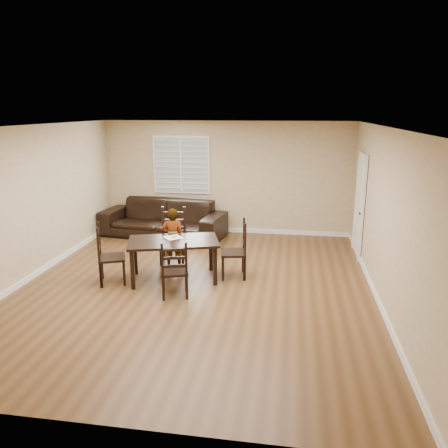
{
  "coord_description": "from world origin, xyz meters",
  "views": [
    {
      "loc": [
        1.57,
        -6.86,
        2.97
      ],
      "look_at": [
        0.42,
        0.49,
        1.0
      ],
      "focal_mm": 35.0,
      "sensor_mm": 36.0,
      "label": 1
    }
  ],
  "objects_px": {
    "child": "(173,239)",
    "sofa": "(163,219)",
    "chair_left": "(104,257)",
    "chair_far": "(175,273)",
    "chair_right": "(240,251)",
    "dining_table": "(173,245)",
    "donut": "(174,236)",
    "chair_near": "(174,237)"
  },
  "relations": [
    {
      "from": "child",
      "to": "sofa",
      "type": "height_order",
      "value": "child"
    },
    {
      "from": "chair_left",
      "to": "sofa",
      "type": "xyz_separation_m",
      "value": [
        0.17,
        3.0,
        -0.05
      ]
    },
    {
      "from": "chair_far",
      "to": "chair_right",
      "type": "relative_size",
      "value": 0.91
    },
    {
      "from": "chair_right",
      "to": "sofa",
      "type": "distance_m",
      "value": 3.16
    },
    {
      "from": "chair_left",
      "to": "child",
      "type": "relative_size",
      "value": 0.9
    },
    {
      "from": "chair_right",
      "to": "dining_table",
      "type": "bearing_deg",
      "value": -84.04
    },
    {
      "from": "donut",
      "to": "chair_far",
      "type": "bearing_deg",
      "value": -74.78
    },
    {
      "from": "chair_near",
      "to": "chair_right",
      "type": "height_order",
      "value": "chair_near"
    },
    {
      "from": "chair_near",
      "to": "sofa",
      "type": "xyz_separation_m",
      "value": [
        -0.72,
        1.67,
        -0.07
      ]
    },
    {
      "from": "dining_table",
      "to": "sofa",
      "type": "bearing_deg",
      "value": 94.0
    },
    {
      "from": "chair_left",
      "to": "chair_right",
      "type": "bearing_deg",
      "value": -95.92
    },
    {
      "from": "child",
      "to": "sofa",
      "type": "distance_m",
      "value": 2.26
    },
    {
      "from": "chair_far",
      "to": "donut",
      "type": "xyz_separation_m",
      "value": [
        -0.26,
        0.97,
        0.32
      ]
    },
    {
      "from": "chair_far",
      "to": "sofa",
      "type": "bearing_deg",
      "value": -86.69
    },
    {
      "from": "chair_near",
      "to": "child",
      "type": "relative_size",
      "value": 0.93
    },
    {
      "from": "chair_left",
      "to": "donut",
      "type": "xyz_separation_m",
      "value": [
        1.12,
        0.52,
        0.27
      ]
    },
    {
      "from": "chair_right",
      "to": "sofa",
      "type": "relative_size",
      "value": 0.36
    },
    {
      "from": "chair_left",
      "to": "donut",
      "type": "height_order",
      "value": "chair_left"
    },
    {
      "from": "chair_right",
      "to": "child",
      "type": "bearing_deg",
      "value": -109.15
    },
    {
      "from": "dining_table",
      "to": "donut",
      "type": "relative_size",
      "value": 16.07
    },
    {
      "from": "chair_left",
      "to": "sofa",
      "type": "bearing_deg",
      "value": -25.4
    },
    {
      "from": "dining_table",
      "to": "child",
      "type": "distance_m",
      "value": 0.57
    },
    {
      "from": "donut",
      "to": "sofa",
      "type": "height_order",
      "value": "sofa"
    },
    {
      "from": "chair_left",
      "to": "chair_right",
      "type": "distance_m",
      "value": 2.4
    },
    {
      "from": "chair_far",
      "to": "chair_left",
      "type": "xyz_separation_m",
      "value": [
        -1.38,
        0.44,
        0.05
      ]
    },
    {
      "from": "chair_left",
      "to": "chair_right",
      "type": "xyz_separation_m",
      "value": [
        2.3,
        0.67,
        -0.0
      ]
    },
    {
      "from": "sofa",
      "to": "chair_right",
      "type": "bearing_deg",
      "value": -38.72
    },
    {
      "from": "chair_far",
      "to": "donut",
      "type": "relative_size",
      "value": 8.83
    },
    {
      "from": "dining_table",
      "to": "chair_left",
      "type": "bearing_deg",
      "value": -179.37
    },
    {
      "from": "chair_near",
      "to": "donut",
      "type": "distance_m",
      "value": 0.87
    },
    {
      "from": "dining_table",
      "to": "child",
      "type": "bearing_deg",
      "value": 90.0
    },
    {
      "from": "chair_right",
      "to": "chair_near",
      "type": "bearing_deg",
      "value": -124.29
    },
    {
      "from": "chair_left",
      "to": "child",
      "type": "bearing_deg",
      "value": -70.15
    },
    {
      "from": "donut",
      "to": "sofa",
      "type": "relative_size",
      "value": 0.04
    },
    {
      "from": "chair_far",
      "to": "child",
      "type": "bearing_deg",
      "value": -89.8
    },
    {
      "from": "chair_near",
      "to": "chair_left",
      "type": "bearing_deg",
      "value": -131.37
    },
    {
      "from": "chair_near",
      "to": "child",
      "type": "distance_m",
      "value": 0.45
    },
    {
      "from": "donut",
      "to": "sofa",
      "type": "xyz_separation_m",
      "value": [
        -0.95,
        2.47,
        -0.33
      ]
    },
    {
      "from": "chair_far",
      "to": "chair_left",
      "type": "height_order",
      "value": "chair_left"
    },
    {
      "from": "chair_right",
      "to": "sofa",
      "type": "xyz_separation_m",
      "value": [
        -2.14,
        2.32,
        -0.05
      ]
    },
    {
      "from": "dining_table",
      "to": "chair_left",
      "type": "xyz_separation_m",
      "value": [
        -1.15,
        -0.35,
        -0.16
      ]
    },
    {
      "from": "chair_far",
      "to": "chair_right",
      "type": "distance_m",
      "value": 1.45
    }
  ]
}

